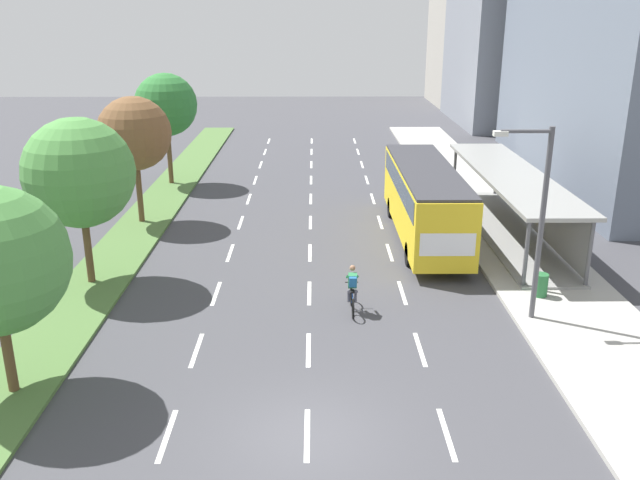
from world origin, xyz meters
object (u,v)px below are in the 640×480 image
streetlight (537,212)px  median_tree_second (79,173)px  bus_shelter (515,197)px  trash_bin (541,285)px  median_tree_third (134,134)px  bus (425,195)px  cyclist (352,291)px  median_tree_fourth (166,105)px

streetlight → median_tree_second: bearing=167.9°
bus_shelter → trash_bin: 7.65m
median_tree_third → trash_bin: size_ratio=7.23×
median_tree_second → trash_bin: (16.90, -1.63, -3.83)m
bus → cyclist: bus is taller
streetlight → bus_shelter: bearing=77.1°
bus → trash_bin: size_ratio=13.28×
streetlight → cyclist: bearing=172.4°
median_tree_second → streetlight: bearing=-12.1°
median_tree_second → trash_bin: 17.40m
bus_shelter → cyclist: bus_shelter is taller
median_tree_second → bus_shelter: bearing=18.0°
bus_shelter → median_tree_third: median_tree_third is taller
bus_shelter → streetlight: streetlight is taller
bus_shelter → bus: 4.31m
trash_bin → median_tree_second: bearing=174.5°
median_tree_second → streetlight: streetlight is taller
bus_shelter → median_tree_fourth: (-18.05, 9.90, 2.94)m
bus_shelter → median_tree_third: (-17.94, 2.03, 2.62)m
bus → trash_bin: (3.20, -7.02, -1.49)m
streetlight → trash_bin: bearing=60.0°
bus → median_tree_second: (-13.70, -5.40, 2.33)m
bus_shelter → median_tree_second: (-17.98, -5.83, 2.54)m
bus → trash_bin: bus is taller
bus_shelter → cyclist: 11.70m
bus_shelter → median_tree_second: median_tree_second is taller
bus_shelter → trash_bin: size_ratio=16.78×
cyclist → median_tree_second: median_tree_second is taller
cyclist → median_tree_fourth: median_tree_fourth is taller
cyclist → median_tree_third: median_tree_third is taller
bus → cyclist: 8.94m
cyclist → median_tree_fourth: bearing=118.7°
median_tree_second → median_tree_third: median_tree_second is taller
median_tree_second → trash_bin: size_ratio=7.45×
cyclist → streetlight: bearing=-7.6°
median_tree_second → cyclist: bearing=-14.8°
bus → median_tree_second: 14.90m
bus → median_tree_second: median_tree_second is taller
median_tree_second → median_tree_fourth: median_tree_fourth is taller
median_tree_second → median_tree_third: bearing=89.7°
bus_shelter → median_tree_third: 18.24m
cyclist → streetlight: (5.90, -0.79, 3.10)m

